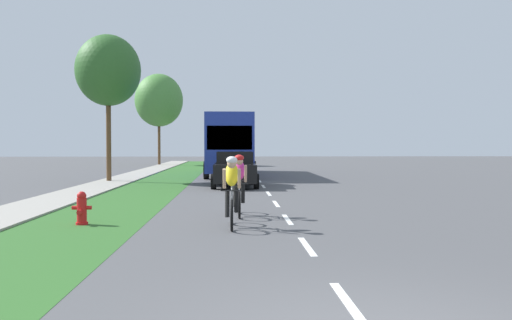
# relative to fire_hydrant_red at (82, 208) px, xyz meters

# --- Properties ---
(ground_plane) EXTENTS (120.00, 120.00, 0.00)m
(ground_plane) POSITION_rel_fire_hydrant_red_xyz_m (4.78, 12.42, -0.37)
(ground_plane) COLOR #4C4C4F
(grass_verge) EXTENTS (2.87, 70.00, 0.01)m
(grass_verge) POSITION_rel_fire_hydrant_red_xyz_m (-0.00, 12.42, -0.37)
(grass_verge) COLOR #2D6026
(grass_verge) RESTS_ON ground_plane
(sidewalk_concrete) EXTENTS (1.89, 70.00, 0.10)m
(sidewalk_concrete) POSITION_rel_fire_hydrant_red_xyz_m (-2.38, 12.42, -0.37)
(sidewalk_concrete) COLOR #9E998E
(sidewalk_concrete) RESTS_ON ground_plane
(lane_markings_center) EXTENTS (0.12, 54.30, 0.01)m
(lane_markings_center) POSITION_rel_fire_hydrant_red_xyz_m (4.78, 16.42, -0.37)
(lane_markings_center) COLOR white
(lane_markings_center) RESTS_ON ground_plane
(fire_hydrant_red) EXTENTS (0.44, 0.38, 0.76)m
(fire_hydrant_red) POSITION_rel_fire_hydrant_red_xyz_m (0.00, 0.00, 0.00)
(fire_hydrant_red) COLOR red
(fire_hydrant_red) RESTS_ON ground_plane
(cyclist_lead) EXTENTS (0.42, 1.72, 1.58)m
(cyclist_lead) POSITION_rel_fire_hydrant_red_xyz_m (3.43, -0.61, 0.44)
(cyclist_lead) COLOR black
(cyclist_lead) RESTS_ON ground_plane
(cyclist_trailing) EXTENTS (0.42, 1.72, 1.58)m
(cyclist_trailing) POSITION_rel_fire_hydrant_red_xyz_m (3.61, 1.34, 0.44)
(cyclist_trailing) COLOR black
(cyclist_trailing) RESTS_ON ground_plane
(sedan_black) EXTENTS (1.98, 4.30, 1.52)m
(sedan_black) POSITION_rel_fire_hydrant_red_xyz_m (3.53, 11.18, 0.40)
(sedan_black) COLOR black
(sedan_black) RESTS_ON ground_plane
(bus_blue) EXTENTS (2.78, 11.60, 3.48)m
(bus_blue) POSITION_rel_fire_hydrant_red_xyz_m (3.28, 20.18, 1.61)
(bus_blue) COLOR #23389E
(bus_blue) RESTS_ON ground_plane
(street_tree_near) EXTENTS (3.18, 3.18, 7.24)m
(street_tree_near) POSITION_rel_fire_hydrant_red_xyz_m (-2.69, 14.52, 5.10)
(street_tree_near) COLOR brown
(street_tree_near) RESTS_ON ground_plane
(street_tree_far) EXTENTS (4.31, 4.31, 8.22)m
(street_tree_far) POSITION_rel_fire_hydrant_red_xyz_m (-3.23, 36.70, 5.47)
(street_tree_far) COLOR brown
(street_tree_far) RESTS_ON ground_plane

